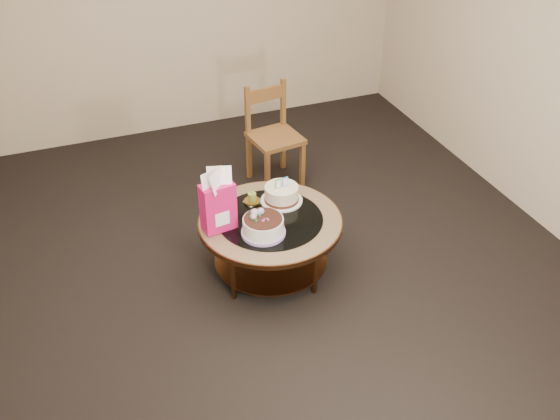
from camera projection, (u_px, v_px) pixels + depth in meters
name	position (u px, v px, depth m)	size (l,w,h in m)	color
ground	(271.00, 269.00, 4.62)	(5.00, 5.00, 0.00)	black
room_walls	(269.00, 72.00, 3.74)	(4.52, 5.02, 2.61)	#BAAC8D
coffee_table	(270.00, 228.00, 4.40)	(1.02, 1.02, 0.46)	brown
decorated_cake	(263.00, 227.00, 4.18)	(0.30, 0.30, 0.17)	#AB90CC
cream_cake	(282.00, 194.00, 4.50)	(0.31, 0.31, 0.19)	white
gift_bag	(218.00, 201.00, 4.14)	(0.24, 0.19, 0.45)	#D61462
pillar_candle	(252.00, 199.00, 4.50)	(0.13, 0.13, 0.09)	#E2C25D
dining_chair	(273.00, 135.00, 5.40)	(0.46, 0.46, 0.88)	brown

